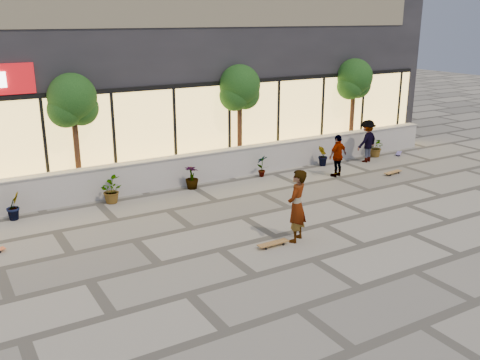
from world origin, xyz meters
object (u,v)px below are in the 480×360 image
tree_east (354,81)px  skater_right_far (367,141)px  skater_right_near (338,156)px  skateboard_center (273,243)px  skater_center (297,206)px  skateboard_right_near (393,172)px  skateboard_right_far (399,153)px  tree_midwest (73,103)px  tree_mideast (240,90)px

tree_east → skater_right_far: bearing=-110.2°
skater_right_near → skateboard_center: size_ratio=1.80×
skater_center → skateboard_right_near: 7.41m
skateboard_center → skateboard_right_far: (9.76, 5.08, -0.02)m
tree_midwest → skateboard_right_far: 13.28m
tree_mideast → tree_east: same height
tree_midwest → skateboard_right_near: bearing=-18.3°
skater_right_near → skateboard_right_far: skater_right_near is taller
skater_center → skater_right_far: (7.09, 4.96, -0.11)m
tree_midwest → skater_right_near: tree_midwest is taller
skater_right_near → skateboard_center: (-5.45, -3.97, -0.68)m
tree_east → skater_center: bearing=-139.5°
tree_midwest → skater_center: tree_midwest is taller
skater_center → skateboard_right_near: bearing=170.8°
tree_midwest → skateboard_right_near: 11.43m
skater_right_far → skateboard_right_far: skater_right_far is taller
tree_mideast → skater_center: bearing=-108.4°
tree_midwest → skater_right_near: size_ratio=2.55×
skateboard_right_near → skateboard_right_far: 3.08m
tree_midwest → skateboard_center: tree_midwest is taller
tree_midwest → skateboard_center: bearing=-64.7°
tree_east → skateboard_right_far: 3.55m
skater_center → skater_right_far: bearing=-179.0°
tree_mideast → skater_right_far: (4.91, -1.60, -2.15)m
tree_mideast → skater_right_near: (2.56, -2.61, -2.22)m
skater_right_near → tree_east: bearing=-150.1°
tree_east → skateboard_right_far: bearing=-47.7°
skateboard_center → skateboard_right_near: size_ratio=1.02×
skateboard_center → skateboard_right_far: bearing=27.3°
tree_midwest → skater_right_far: 11.23m
tree_east → skateboard_center: bearing=-141.9°
skater_right_near → skateboard_right_far: bearing=-177.2°
tree_mideast → tree_east: 5.50m
tree_east → skateboard_center: size_ratio=4.58×
skater_right_far → skateboard_center: bearing=18.8°
tree_midwest → tree_east: bearing=0.0°
skater_right_far → skateboard_right_far: (1.95, 0.10, -0.77)m
tree_midwest → skater_right_far: tree_midwest is taller
tree_mideast → skater_right_near: tree_mideast is taller
skateboard_right_near → skateboard_center: bearing=-164.4°
skater_right_near → skateboard_right_far: size_ratio=2.34×
skateboard_right_far → skateboard_center: bearing=170.6°
skater_right_near → tree_midwest: bearing=-28.6°
tree_midwest → skateboard_right_far: bearing=-6.7°
tree_mideast → skateboard_right_near: 6.38m
tree_mideast → skater_center: tree_mideast is taller
tree_mideast → skater_right_far: tree_mideast is taller
tree_midwest → skateboard_center: 7.83m
tree_midwest → skater_center: (3.82, -6.56, -2.03)m
skater_right_near → skateboard_right_near: size_ratio=1.84×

